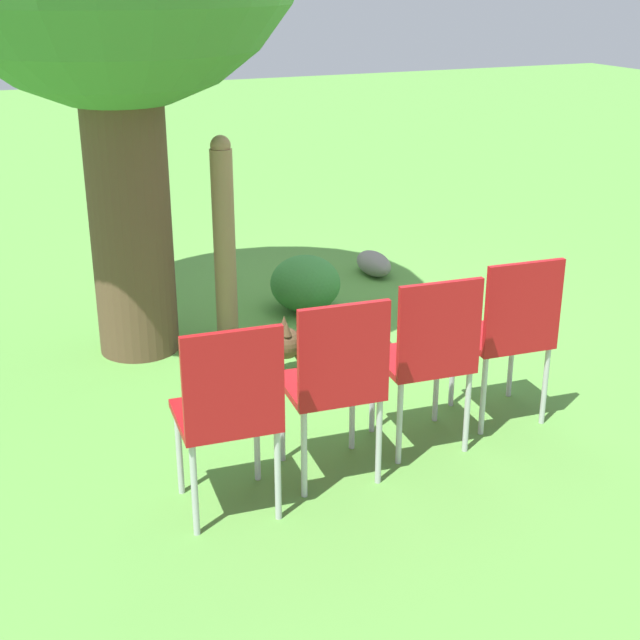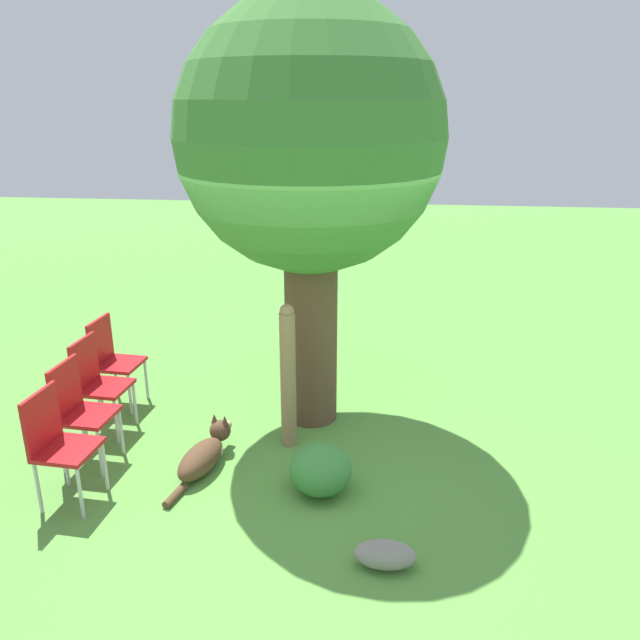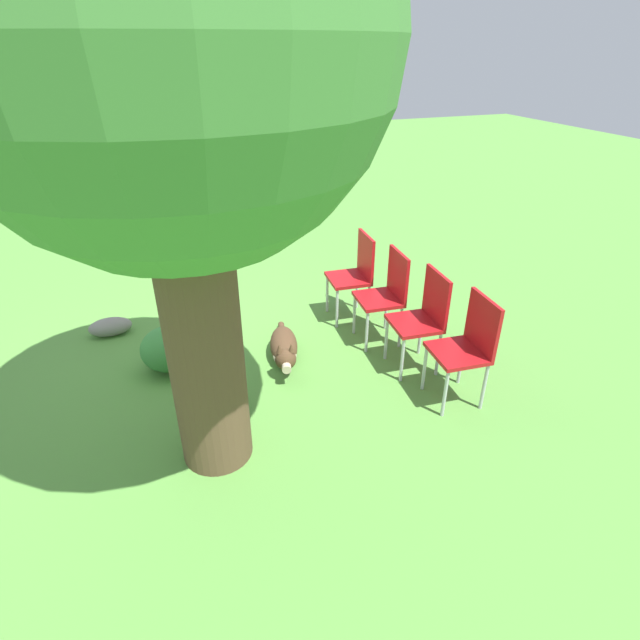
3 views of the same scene
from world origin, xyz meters
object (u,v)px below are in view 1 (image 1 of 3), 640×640
(dog, at_px, (334,351))
(red_chair_1, at_px, (429,351))
(fence_post, at_px, (224,242))
(red_chair_3, at_px, (229,407))
(red_chair_0, at_px, (510,328))
(red_chair_2, at_px, (336,377))

(dog, distance_m, red_chair_1, 1.18)
(dog, distance_m, fence_post, 1.01)
(fence_post, distance_m, red_chair_3, 2.07)
(red_chair_0, relative_size, red_chair_1, 1.00)
(red_chair_3, bearing_deg, fence_post, -12.90)
(red_chair_0, xyz_separation_m, red_chair_3, (-0.29, 1.68, 0.00))
(red_chair_0, bearing_deg, red_chair_1, 104.14)
(red_chair_2, bearing_deg, dog, -19.52)
(red_chair_1, xyz_separation_m, red_chair_3, (-0.20, 1.12, 0.00))
(dog, height_order, red_chair_0, red_chair_0)
(red_chair_1, bearing_deg, red_chair_2, 104.14)
(red_chair_0, bearing_deg, dog, 34.95)
(dog, bearing_deg, red_chair_3, 62.77)
(red_chair_0, relative_size, red_chair_2, 1.00)
(red_chair_0, height_order, red_chair_1, same)
(red_chair_0, bearing_deg, fence_post, 36.69)
(red_chair_1, height_order, red_chair_3, same)
(red_chair_1, relative_size, red_chair_2, 1.00)
(red_chair_3, bearing_deg, dog, -35.79)
(fence_post, bearing_deg, red_chair_2, 178.54)
(dog, bearing_deg, fence_post, -42.33)
(red_chair_2, bearing_deg, red_chair_1, -75.86)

